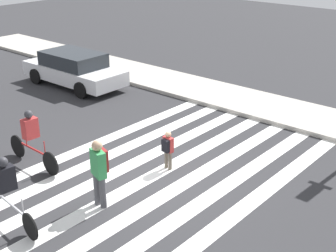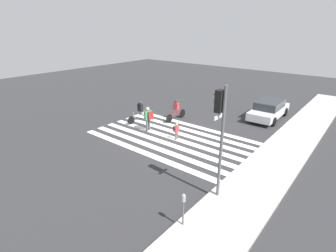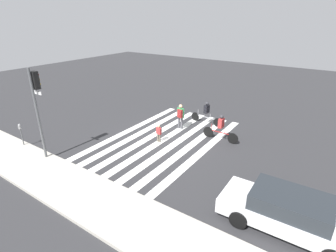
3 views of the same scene
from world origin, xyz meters
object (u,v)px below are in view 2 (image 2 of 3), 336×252
(parking_meter, at_px, (183,203))
(cyclist_near_curb, at_px, (176,109))
(pedestrian_adult_blue_shirt, at_px, (176,130))
(pedestrian_adult_yellow_jacket, at_px, (148,117))
(cyclist_far_lane, at_px, (140,110))
(car_parked_dark_suv, at_px, (269,109))
(traffic_light, at_px, (220,122))

(parking_meter, height_order, cyclist_near_curb, cyclist_near_curb)
(pedestrian_adult_blue_shirt, bearing_deg, parking_meter, 45.19)
(pedestrian_adult_yellow_jacket, relative_size, pedestrian_adult_blue_shirt, 1.53)
(cyclist_far_lane, height_order, car_parked_dark_suv, cyclist_far_lane)
(pedestrian_adult_yellow_jacket, height_order, car_parked_dark_suv, pedestrian_adult_yellow_jacket)
(traffic_light, relative_size, pedestrian_adult_yellow_jacket, 2.84)
(traffic_light, xyz_separation_m, pedestrian_adult_yellow_jacket, (-3.66, -7.15, -2.33))
(parking_meter, distance_m, cyclist_near_curb, 11.31)
(traffic_light, distance_m, pedestrian_adult_blue_shirt, 6.59)
(traffic_light, distance_m, parking_meter, 3.23)
(pedestrian_adult_blue_shirt, bearing_deg, pedestrian_adult_yellow_jacket, -84.10)
(pedestrian_adult_yellow_jacket, distance_m, cyclist_near_curb, 2.88)
(parking_meter, relative_size, pedestrian_adult_yellow_jacket, 0.85)
(traffic_light, height_order, pedestrian_adult_blue_shirt, traffic_light)
(pedestrian_adult_yellow_jacket, height_order, cyclist_far_lane, pedestrian_adult_yellow_jacket)
(cyclist_far_lane, distance_m, cyclist_near_curb, 2.65)
(parking_meter, relative_size, car_parked_dark_suv, 0.31)
(traffic_light, bearing_deg, pedestrian_adult_blue_shirt, -127.31)
(pedestrian_adult_blue_shirt, bearing_deg, car_parked_dark_suv, 164.52)
(pedestrian_adult_blue_shirt, distance_m, cyclist_far_lane, 4.23)
(pedestrian_adult_yellow_jacket, xyz_separation_m, pedestrian_adult_blue_shirt, (0.01, 2.35, -0.34))
(car_parked_dark_suv, bearing_deg, cyclist_far_lane, -47.76)
(parking_meter, bearing_deg, car_parked_dark_suv, -172.58)
(cyclist_near_curb, bearing_deg, pedestrian_adult_blue_shirt, 39.12)
(cyclist_near_curb, bearing_deg, car_parked_dark_suv, 133.86)
(traffic_light, distance_m, cyclist_near_curb, 9.89)
(pedestrian_adult_blue_shirt, height_order, cyclist_near_curb, cyclist_near_curb)
(car_parked_dark_suv, bearing_deg, pedestrian_adult_blue_shirt, -22.40)
(cyclist_far_lane, bearing_deg, pedestrian_adult_yellow_jacket, 65.82)
(parking_meter, height_order, pedestrian_adult_blue_shirt, parking_meter)
(parking_meter, bearing_deg, pedestrian_adult_yellow_jacket, -129.75)
(pedestrian_adult_blue_shirt, xyz_separation_m, cyclist_far_lane, (-1.02, -4.10, 0.22))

